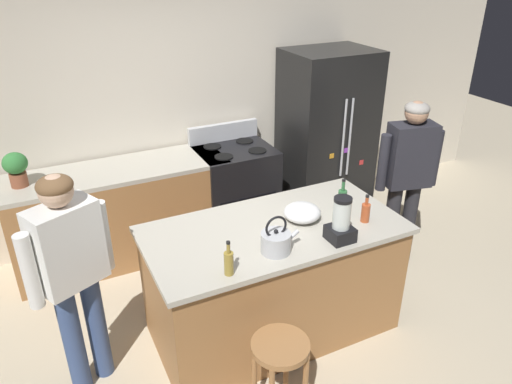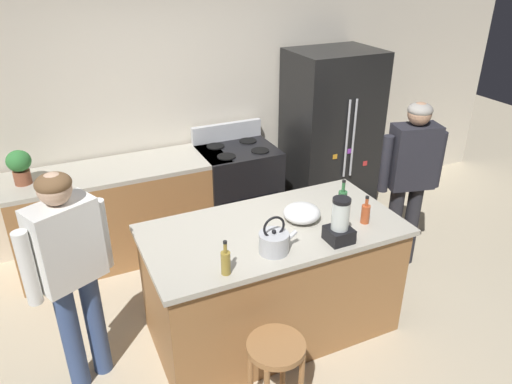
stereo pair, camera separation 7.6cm
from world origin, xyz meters
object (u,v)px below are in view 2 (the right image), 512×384
(stove_range, at_px, (238,189))
(person_by_island_left, at_px, (70,264))
(bar_stool, at_px, (276,361))
(tea_kettle, at_px, (274,242))
(kitchen_island, at_px, (272,280))
(person_by_sink_right, at_px, (411,172))
(blender_appliance, at_px, (340,224))
(refrigerator, at_px, (330,136))
(bottle_olive_oil, at_px, (342,201))
(bottle_vinegar, at_px, (226,262))
(bottle_cooking_sauce, at_px, (366,213))
(potted_plant, at_px, (20,165))
(mixing_bowl, at_px, (302,213))

(stove_range, xyz_separation_m, person_by_island_left, (-1.74, -1.43, 0.49))
(bar_stool, height_order, tea_kettle, tea_kettle)
(kitchen_island, distance_m, stove_range, 1.57)
(person_by_sink_right, distance_m, blender_appliance, 1.37)
(kitchen_island, height_order, refrigerator, refrigerator)
(tea_kettle, bearing_deg, bottle_olive_oil, 19.93)
(bar_stool, relative_size, bottle_vinegar, 2.64)
(person_by_island_left, relative_size, person_by_sink_right, 1.00)
(blender_appliance, height_order, bottle_cooking_sauce, blender_appliance)
(tea_kettle, bearing_deg, bottle_cooking_sauce, 4.59)
(person_by_island_left, xyz_separation_m, bar_stool, (1.03, -0.84, -0.48))
(bar_stool, bearing_deg, bottle_cooking_sauce, 28.33)
(kitchen_island, bearing_deg, person_by_sink_right, 11.65)
(blender_appliance, relative_size, bottle_vinegar, 1.38)
(stove_range, relative_size, tea_kettle, 4.05)
(person_by_sink_right, bearing_deg, bottle_cooking_sauce, -149.02)
(stove_range, distance_m, bottle_cooking_sauce, 1.84)
(bar_stool, bearing_deg, person_by_sink_right, 29.59)
(potted_plant, height_order, blender_appliance, blender_appliance)
(person_by_sink_right, xyz_separation_m, bottle_cooking_sauce, (-0.88, -0.53, 0.05))
(kitchen_island, xyz_separation_m, bottle_vinegar, (-0.51, -0.37, 0.55))
(refrigerator, xyz_separation_m, person_by_sink_right, (0.08, -1.19, 0.05))
(tea_kettle, bearing_deg, kitchen_island, 63.80)
(kitchen_island, xyz_separation_m, person_by_island_left, (-1.38, 0.09, 0.49))
(refrigerator, xyz_separation_m, bottle_vinegar, (-1.95, -1.87, 0.11))
(bottle_olive_oil, bearing_deg, bar_stool, -141.59)
(stove_range, xyz_separation_m, bar_stool, (-0.71, -2.27, 0.01))
(bottle_cooking_sauce, height_order, tea_kettle, tea_kettle)
(person_by_sink_right, relative_size, blender_appliance, 4.89)
(kitchen_island, bearing_deg, mixing_bowl, 1.85)
(person_by_island_left, xyz_separation_m, bottle_vinegar, (0.87, -0.46, 0.06))
(bar_stool, xyz_separation_m, potted_plant, (-1.26, 2.30, 0.62))
(potted_plant, distance_m, mixing_bowl, 2.41)
(potted_plant, bearing_deg, person_by_sink_right, -21.55)
(potted_plant, xyz_separation_m, bottle_vinegar, (1.10, -1.92, -0.09))
(kitchen_island, relative_size, bar_stool, 3.01)
(refrigerator, distance_m, stove_range, 1.16)
(person_by_island_left, xyz_separation_m, potted_plant, (-0.23, 1.46, 0.14))
(potted_plant, distance_m, blender_appliance, 2.71)
(stove_range, distance_m, person_by_island_left, 2.31)
(mixing_bowl, bearing_deg, stove_range, 85.32)
(bottle_olive_oil, bearing_deg, tea_kettle, -160.07)
(stove_range, height_order, potted_plant, potted_plant)
(person_by_island_left, distance_m, bar_stool, 1.41)
(person_by_sink_right, bearing_deg, person_by_island_left, -175.65)
(bottle_vinegar, bearing_deg, person_by_island_left, 151.95)
(person_by_island_left, height_order, mixing_bowl, person_by_island_left)
(tea_kettle, bearing_deg, stove_range, 74.60)
(person_by_island_left, distance_m, tea_kettle, 1.30)
(person_by_sink_right, relative_size, bar_stool, 2.56)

